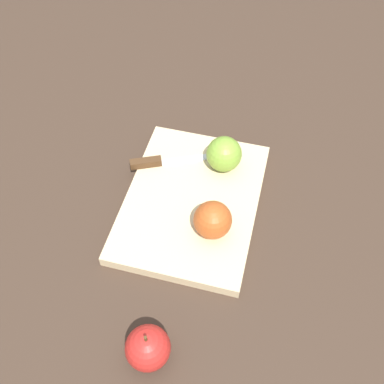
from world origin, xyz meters
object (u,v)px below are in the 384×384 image
at_px(apple_half_right, 224,154).
at_px(apple_half_left, 213,220).
at_px(knife, 153,162).
at_px(apple_whole, 148,348).

bearing_deg(apple_half_right, apple_half_left, 151.70).
bearing_deg(knife, apple_half_left, -63.94).
height_order(apple_half_left, apple_half_right, apple_half_right).
height_order(apple_half_right, knife, apple_half_right).
relative_size(knife, apple_whole, 1.89).
height_order(apple_half_left, apple_whole, apple_half_left).
xyz_separation_m(apple_half_left, apple_half_right, (0.16, -0.01, 0.00)).
bearing_deg(apple_half_left, apple_whole, -6.60).
bearing_deg(knife, apple_whole, -98.10).
height_order(apple_half_right, apple_whole, apple_half_right).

